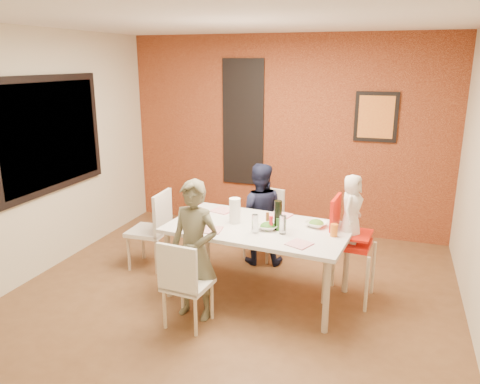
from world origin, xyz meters
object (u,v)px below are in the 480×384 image
(chair_near, at_px, (184,281))
(wine_bottle, at_px, (278,215))
(child_far, at_px, (259,214))
(high_chair, at_px, (346,239))
(child_near, at_px, (194,250))
(paper_towel_roll, at_px, (235,211))
(chair_far, at_px, (266,219))
(toddler, at_px, (351,208))
(dining_table, at_px, (259,233))
(chair_left, at_px, (154,226))

(chair_near, distance_m, wine_bottle, 1.12)
(chair_near, xyz_separation_m, child_far, (0.22, 1.61, 0.14))
(high_chair, bearing_deg, child_near, 126.79)
(child_far, height_order, paper_towel_roll, child_far)
(chair_far, distance_m, child_near, 1.63)
(toddler, bearing_deg, child_near, 132.54)
(child_far, relative_size, wine_bottle, 4.18)
(chair_far, xyz_separation_m, child_far, (-0.02, -0.23, 0.14))
(high_chair, distance_m, child_near, 1.52)
(high_chair, bearing_deg, chair_near, 133.56)
(chair_far, bearing_deg, child_near, -83.85)
(paper_towel_roll, bearing_deg, dining_table, -6.65)
(toddler, relative_size, paper_towel_roll, 2.62)
(child_far, xyz_separation_m, toddler, (1.10, -0.57, 0.36))
(toddler, bearing_deg, child_far, 73.84)
(chair_far, distance_m, paper_towel_roll, 1.07)
(chair_near, relative_size, child_far, 0.69)
(wine_bottle, bearing_deg, child_far, 118.13)
(dining_table, relative_size, high_chair, 1.77)
(chair_near, xyz_separation_m, high_chair, (1.30, 1.04, 0.17))
(child_near, height_order, paper_towel_roll, child_near)
(dining_table, height_order, wine_bottle, wine_bottle)
(child_far, bearing_deg, chair_left, 13.22)
(high_chair, distance_m, wine_bottle, 0.73)
(chair_near, relative_size, child_near, 0.63)
(paper_towel_roll, bearing_deg, high_chair, 9.21)
(dining_table, distance_m, wine_bottle, 0.29)
(high_chair, relative_size, child_far, 0.87)
(paper_towel_roll, bearing_deg, chair_near, -102.11)
(chair_near, bearing_deg, child_far, -92.99)
(chair_near, xyz_separation_m, child_near, (0.01, 0.23, 0.20))
(child_near, distance_m, paper_towel_roll, 0.68)
(dining_table, height_order, paper_towel_roll, paper_towel_roll)
(chair_left, distance_m, paper_towel_roll, 1.14)
(dining_table, distance_m, toddler, 0.95)
(dining_table, distance_m, paper_towel_roll, 0.33)
(chair_near, relative_size, paper_towel_roll, 3.25)
(chair_far, xyz_separation_m, paper_towel_roll, (-0.06, -0.98, 0.40))
(child_far, bearing_deg, chair_near, 69.65)
(chair_far, distance_m, toddler, 1.44)
(chair_far, relative_size, toddler, 1.25)
(chair_left, distance_m, high_chair, 2.18)
(chair_far, xyz_separation_m, toddler, (1.09, -0.81, 0.49))
(chair_near, bearing_deg, dining_table, -113.55)
(high_chair, bearing_deg, dining_table, 108.82)
(chair_far, height_order, high_chair, high_chair)
(dining_table, xyz_separation_m, paper_towel_roll, (-0.26, 0.03, 0.20))
(chair_near, distance_m, child_near, 0.31)
(chair_left, distance_m, child_near, 1.23)
(chair_near, bearing_deg, chair_far, -92.58)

